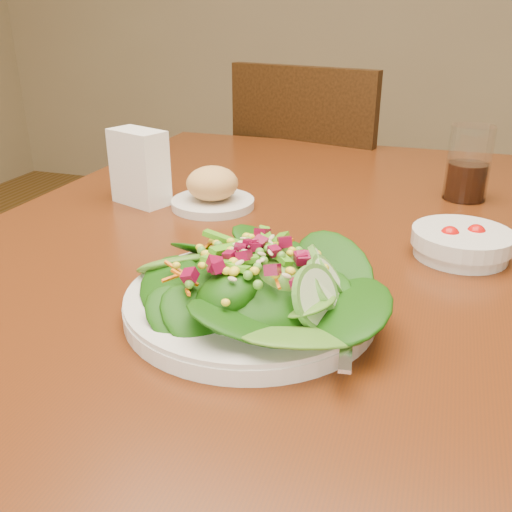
{
  "coord_description": "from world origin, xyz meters",
  "views": [
    {
      "loc": [
        0.25,
        -0.76,
        1.07
      ],
      "look_at": [
        0.06,
        -0.19,
        0.81
      ],
      "focal_mm": 40.0,
      "sensor_mm": 36.0,
      "label": 1
    }
  ],
  "objects": [
    {
      "name": "bread_plate",
      "position": [
        -0.12,
        0.12,
        0.78
      ],
      "size": [
        0.14,
        0.14,
        0.07
      ],
      "color": "silver",
      "rests_on": "dining_table"
    },
    {
      "name": "drinking_glass",
      "position": [
        0.3,
        0.31,
        0.81
      ],
      "size": [
        0.08,
        0.08,
        0.13
      ],
      "color": "silver",
      "rests_on": "dining_table"
    },
    {
      "name": "salad_plate",
      "position": [
        0.07,
        -0.21,
        0.78
      ],
      "size": [
        0.29,
        0.29,
        0.08
      ],
      "rotation": [
        0.0,
        0.0,
        0.22
      ],
      "color": "silver",
      "rests_on": "dining_table"
    },
    {
      "name": "dining_table",
      "position": [
        0.0,
        0.0,
        0.65
      ],
      "size": [
        0.9,
        1.4,
        0.75
      ],
      "color": "#4E1F09",
      "rests_on": "ground_plane"
    },
    {
      "name": "tomato_bowl",
      "position": [
        0.29,
        0.03,
        0.77
      ],
      "size": [
        0.14,
        0.14,
        0.05
      ],
      "color": "silver",
      "rests_on": "dining_table"
    },
    {
      "name": "chair_far",
      "position": [
        -0.08,
        0.83,
        0.5
      ],
      "size": [
        0.52,
        0.53,
        0.94
      ],
      "rotation": [
        0.0,
        0.0,
        2.9
      ],
      "color": "#321B0A",
      "rests_on": "ground_plane"
    },
    {
      "name": "napkin_holder",
      "position": [
        -0.25,
        0.1,
        0.82
      ],
      "size": [
        0.11,
        0.09,
        0.13
      ],
      "rotation": [
        0.0,
        0.0,
        -0.36
      ],
      "color": "white",
      "rests_on": "dining_table"
    }
  ]
}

